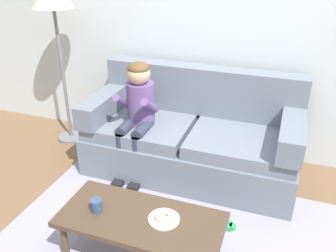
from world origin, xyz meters
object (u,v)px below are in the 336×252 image
object	(u,v)px
toy_controller	(222,225)
mug	(97,205)
coffee_table	(141,222)
donut	(164,216)
couch	(192,138)
floor_lamp	(53,6)
person_child	(137,109)

from	to	relation	value
toy_controller	mug	bearing A→B (deg)	-121.75
coffee_table	donut	size ratio (longest dim) A/B	9.24
couch	toy_controller	bearing A→B (deg)	-57.64
mug	toy_controller	distance (m)	1.04
couch	donut	size ratio (longest dim) A/B	16.52
mug	donut	bearing A→B (deg)	8.03
coffee_table	floor_lamp	xyz separation A→B (m)	(-1.51, 1.39, 1.13)
couch	coffee_table	bearing A→B (deg)	-89.77
donut	mug	xyz separation A→B (m)	(-0.46, -0.07, 0.01)
couch	person_child	world-z (taller)	person_child
coffee_table	donut	xyz separation A→B (m)	(0.15, 0.03, 0.07)
donut	mug	bearing A→B (deg)	-171.97
couch	donut	xyz separation A→B (m)	(0.16, -1.23, 0.08)
person_child	donut	distance (m)	1.23
couch	floor_lamp	size ratio (longest dim) A/B	1.14
person_child	toy_controller	bearing A→B (deg)	-29.24
floor_lamp	donut	bearing A→B (deg)	-39.37
coffee_table	donut	world-z (taller)	donut
toy_controller	floor_lamp	size ratio (longest dim) A/B	0.13
couch	donut	distance (m)	1.24
couch	floor_lamp	xyz separation A→B (m)	(-1.50, 0.13, 1.13)
couch	mug	size ratio (longest dim) A/B	22.02
person_child	floor_lamp	distance (m)	1.35
couch	toy_controller	size ratio (longest dim) A/B	8.77
couch	mug	bearing A→B (deg)	-103.22
mug	toy_controller	bearing A→B (deg)	35.69
person_child	toy_controller	size ratio (longest dim) A/B	4.87
toy_controller	couch	bearing A→B (deg)	144.92
coffee_table	mug	distance (m)	0.32
coffee_table	toy_controller	distance (m)	0.77
coffee_table	floor_lamp	distance (m)	2.34
coffee_table	person_child	distance (m)	1.20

